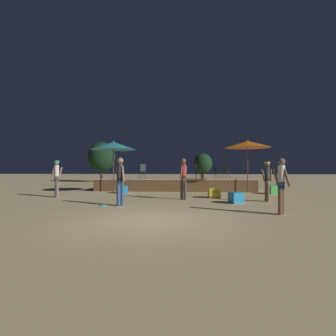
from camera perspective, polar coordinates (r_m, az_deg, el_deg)
name	(u,v)px	position (r m, az deg, el deg)	size (l,w,h in m)	color
ground_plane	(150,221)	(7.25, -3.85, -11.43)	(120.00, 120.00, 0.00)	tan
wooden_deck	(175,185)	(17.23, 1.52, -3.66)	(10.06, 2.57, 0.80)	brown
patio_umbrella_0	(248,144)	(16.05, 16.94, 4.94)	(2.65, 2.65, 3.12)	brown
patio_umbrella_1	(113,146)	(16.14, -11.79, 4.74)	(2.70, 2.70, 3.11)	brown
cube_seat_0	(236,198)	(11.16, 14.60, -6.26)	(0.62, 0.62, 0.46)	#2D9EDB
cube_seat_1	(214,193)	(12.94, 10.00, -5.38)	(0.58, 0.58, 0.47)	yellow
cube_seat_2	(273,189)	(15.90, 21.96, -4.36)	(0.73, 0.73, 0.49)	#4CC651
cube_seat_3	(123,189)	(15.35, -9.77, -4.61)	(0.67, 0.67, 0.44)	#2D9EDB
person_0	(120,179)	(10.15, -10.35, -2.35)	(0.43, 0.38, 1.84)	#2D4C7F
person_1	(57,176)	(14.13, -23.08, -1.62)	(0.56, 0.31, 1.83)	#3F3F47
person_2	(183,177)	(12.03, 3.36, -1.86)	(0.37, 0.53, 1.88)	brown
person_3	(267,179)	(12.08, 20.76, -2.26)	(0.49, 0.30, 1.72)	brown
person_4	(281,184)	(8.80, 23.46, -3.15)	(0.46, 0.46, 1.75)	brown
bistro_chair_0	(216,170)	(17.65, 10.44, -0.38)	(0.42, 0.42, 0.90)	#1E4C47
bistro_chair_1	(197,170)	(17.45, 6.29, -0.39)	(0.40, 0.40, 0.90)	#47474C
bistro_chair_2	(225,170)	(16.59, 12.40, -0.40)	(0.48, 0.48, 0.90)	#47474C
bistro_chair_3	(142,170)	(16.82, -5.61, -0.40)	(0.47, 0.47, 0.90)	#2D3338
frisbee_disc	(103,205)	(10.41, -13.94, -7.87)	(0.26, 0.26, 0.03)	#33B2D8
background_tree_0	(203,164)	(26.05, 7.59, 0.98)	(1.80, 1.80, 2.93)	#3D2B1C
background_tree_1	(102,157)	(28.88, -14.28, 2.33)	(2.90, 2.90, 4.26)	#3D2B1C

